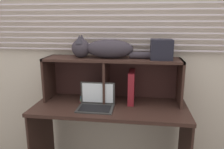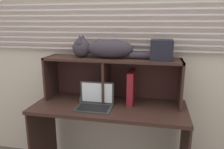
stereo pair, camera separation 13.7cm
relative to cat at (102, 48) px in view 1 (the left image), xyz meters
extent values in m
cube|color=beige|center=(0.09, 0.19, 0.00)|extent=(4.40, 0.04, 2.50)
cube|color=silver|center=(0.09, 0.14, -0.03)|extent=(3.22, 0.02, 0.01)
cube|color=silver|center=(0.09, 0.14, 0.03)|extent=(3.22, 0.02, 0.01)
cube|color=silver|center=(0.09, 0.14, 0.08)|extent=(3.22, 0.02, 0.01)
cube|color=silver|center=(0.09, 0.14, 0.13)|extent=(3.22, 0.02, 0.01)
cube|color=silver|center=(0.09, 0.14, 0.19)|extent=(3.22, 0.02, 0.01)
cube|color=silver|center=(0.09, 0.14, 0.24)|extent=(3.22, 0.02, 0.01)
cube|color=silver|center=(0.09, 0.14, 0.29)|extent=(3.22, 0.02, 0.01)
cube|color=silver|center=(0.09, 0.14, 0.34)|extent=(3.22, 0.02, 0.01)
cube|color=silver|center=(0.09, 0.14, 0.40)|extent=(3.22, 0.02, 0.01)
cube|color=#35201B|center=(0.09, -0.13, -0.50)|extent=(1.35, 0.56, 0.03)
cube|color=#35201B|center=(-0.58, -0.13, -0.88)|extent=(0.02, 0.50, 0.73)
cube|color=#35201B|center=(0.09, 0.00, -0.10)|extent=(1.24, 0.29, 0.02)
cube|color=#35201B|center=(-0.52, 0.00, -0.29)|extent=(0.02, 0.29, 0.40)
cube|color=#35201B|center=(0.70, 0.00, -0.29)|extent=(0.02, 0.29, 0.40)
cube|color=#35201B|center=(0.03, 0.00, -0.30)|extent=(0.02, 0.27, 0.38)
cube|color=#3B211F|center=(0.09, 0.14, -0.29)|extent=(1.24, 0.01, 0.40)
ellipsoid|color=#312C34|center=(0.07, 0.00, 0.00)|extent=(0.42, 0.18, 0.17)
sphere|color=#312C34|center=(-0.20, 0.00, 0.00)|extent=(0.17, 0.17, 0.17)
cone|color=#2E2C35|center=(-0.20, -0.04, 0.08)|extent=(0.08, 0.08, 0.08)
cone|color=#312D37|center=(-0.20, 0.04, 0.08)|extent=(0.08, 0.08, 0.08)
cylinder|color=#312C34|center=(0.35, 0.00, -0.05)|extent=(0.21, 0.06, 0.06)
cube|color=#313131|center=(-0.02, -0.22, -0.48)|extent=(0.31, 0.22, 0.01)
cube|color=#313131|center=(-0.02, -0.12, -0.38)|extent=(0.31, 0.01, 0.20)
cube|color=white|center=(-0.02, -0.12, -0.38)|extent=(0.27, 0.00, 0.17)
cube|color=black|center=(-0.02, -0.24, -0.48)|extent=(0.26, 0.15, 0.00)
cube|color=maroon|center=(0.27, 0.00, -0.34)|extent=(0.05, 0.26, 0.29)
cube|color=brown|center=(-0.11, 0.01, -0.48)|extent=(0.18, 0.21, 0.02)
cube|color=#486C47|center=(-0.10, -0.01, -0.47)|extent=(0.18, 0.21, 0.01)
cube|color=#466E50|center=(-0.10, 0.00, -0.45)|extent=(0.18, 0.21, 0.01)
cube|color=#325677|center=(-0.10, 0.00, -0.44)|extent=(0.18, 0.21, 0.02)
cube|color=black|center=(0.52, 0.00, 0.00)|extent=(0.18, 0.19, 0.17)
camera|label=1|loc=(0.35, -1.94, 0.23)|focal=35.36mm
camera|label=2|loc=(0.49, -1.92, 0.23)|focal=35.36mm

